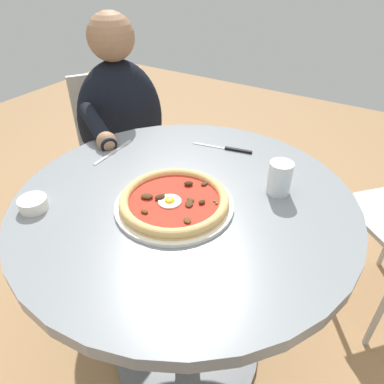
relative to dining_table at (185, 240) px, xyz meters
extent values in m
cube|color=#9E754C|center=(0.00, 0.00, -0.60)|extent=(6.00, 6.00, 0.02)
cylinder|color=gray|center=(0.00, 0.00, 0.15)|extent=(0.95, 0.95, 0.04)
cylinder|color=slate|center=(0.00, 0.00, -0.22)|extent=(0.09, 0.09, 0.70)
cylinder|color=slate|center=(0.00, 0.00, -0.58)|extent=(0.56, 0.56, 0.02)
cylinder|color=white|center=(0.00, 0.05, 0.17)|extent=(0.32, 0.32, 0.01)
cylinder|color=#E0B26B|center=(0.00, 0.05, 0.18)|extent=(0.29, 0.29, 0.01)
torus|color=#E0B26B|center=(0.00, 0.05, 0.19)|extent=(0.29, 0.29, 0.03)
cylinder|color=red|center=(0.00, 0.05, 0.18)|extent=(0.28, 0.28, 0.00)
cylinder|color=white|center=(0.01, 0.06, 0.19)|extent=(0.06, 0.06, 0.00)
ellipsoid|color=yellow|center=(0.01, 0.06, 0.19)|extent=(0.03, 0.03, 0.02)
ellipsoid|color=brown|center=(0.03, 0.13, 0.19)|extent=(0.02, 0.02, 0.01)
ellipsoid|color=#4C2D19|center=(-0.04, 0.05, 0.19)|extent=(0.03, 0.04, 0.01)
ellipsoid|color=#4C2D19|center=(-0.03, -0.05, 0.19)|extent=(0.02, 0.02, 0.01)
ellipsoid|color=#3D2314|center=(0.01, -0.03, 0.19)|extent=(0.03, 0.03, 0.01)
ellipsoid|color=brown|center=(-0.08, 0.10, 0.19)|extent=(0.03, 0.03, 0.01)
ellipsoid|color=#4C2D19|center=(0.07, 0.08, 0.19)|extent=(0.04, 0.03, 0.01)
ellipsoid|color=brown|center=(-0.04, 0.03, 0.19)|extent=(0.02, 0.02, 0.01)
ellipsoid|color=#3D2314|center=(-0.07, 0.02, 0.19)|extent=(0.02, 0.02, 0.01)
ellipsoid|color=#3D2314|center=(0.04, 0.07, 0.19)|extent=(0.03, 0.03, 0.01)
ellipsoid|color=#2D6B28|center=(0.04, 0.04, 0.19)|extent=(0.01, 0.01, 0.00)
ellipsoid|color=#2D6B28|center=(-0.09, 0.00, 0.19)|extent=(0.01, 0.01, 0.00)
ellipsoid|color=#2D6B28|center=(-0.10, 0.01, 0.19)|extent=(0.01, 0.01, 0.00)
cylinder|color=silver|center=(-0.21, -0.16, 0.21)|extent=(0.07, 0.07, 0.09)
cylinder|color=silver|center=(-0.21, -0.16, 0.18)|extent=(0.06, 0.06, 0.03)
cube|color=silver|center=(0.09, -0.29, 0.17)|extent=(0.11, 0.03, 0.00)
cube|color=black|center=(-0.01, -0.31, 0.17)|extent=(0.09, 0.03, 0.01)
cylinder|color=white|center=(0.31, 0.25, 0.18)|extent=(0.07, 0.07, 0.03)
cylinder|color=olive|center=(0.31, 0.25, 0.19)|extent=(0.06, 0.06, 0.01)
cube|color=#BCBCC1|center=(0.34, -0.08, 0.17)|extent=(0.02, 0.19, 0.00)
cube|color=#282833|center=(0.57, -0.38, -0.36)|extent=(0.42, 0.44, 0.45)
ellipsoid|color=black|center=(0.57, -0.38, 0.11)|extent=(0.38, 0.42, 0.51)
sphere|color=#936B4C|center=(0.57, -0.38, 0.45)|extent=(0.18, 0.18, 0.18)
cylinder|color=black|center=(0.47, -0.15, 0.20)|extent=(0.26, 0.18, 0.10)
sphere|color=#936B4C|center=(0.38, -0.10, 0.18)|extent=(0.07, 0.07, 0.07)
cube|color=beige|center=(0.61, -0.41, -0.14)|extent=(0.53, 0.53, 0.02)
cube|color=beige|center=(0.76, -0.51, 0.06)|extent=(0.21, 0.30, 0.39)
cylinder|color=#B7B2A8|center=(0.57, -0.17, -0.37)|extent=(0.02, 0.02, 0.44)
cylinder|color=#B7B2A8|center=(0.38, -0.46, -0.37)|extent=(0.02, 0.02, 0.44)
cylinder|color=#B7B2A8|center=(0.85, -0.36, -0.37)|extent=(0.02, 0.02, 0.44)
cylinder|color=#B7B2A8|center=(0.66, -0.64, -0.37)|extent=(0.02, 0.02, 0.44)
cylinder|color=#B7B2A8|center=(-0.35, -0.64, -0.36)|extent=(0.02, 0.02, 0.47)
cylinder|color=#B7B2A8|center=(-0.60, -0.40, -0.36)|extent=(0.02, 0.02, 0.47)
camera|label=1|loc=(-0.44, 0.66, 0.75)|focal=33.16mm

